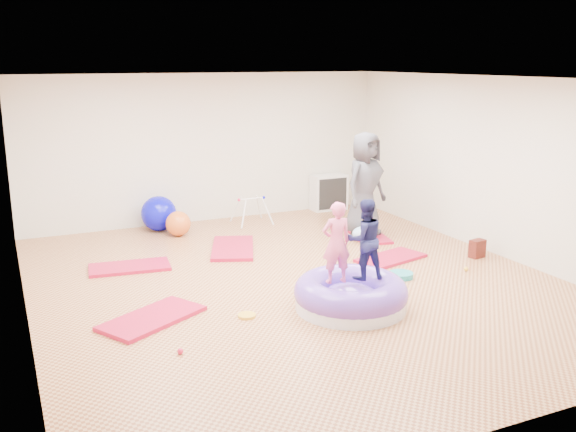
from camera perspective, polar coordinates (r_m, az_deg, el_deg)
name	(u,v)px	position (r m, az deg, el deg)	size (l,w,h in m)	color
room	(297,185)	(8.64, 0.83, 2.79)	(7.01, 8.01, 2.81)	tan
gym_mat_front_left	(152,318)	(7.95, -11.98, -8.88)	(1.25, 0.63, 0.05)	#C00830
gym_mat_mid_left	(130,267)	(9.89, -13.90, -4.43)	(1.18, 0.59, 0.05)	#C00830
gym_mat_center_back	(233,248)	(10.58, -4.93, -2.86)	(1.32, 0.66, 0.06)	#C00830
gym_mat_right	(391,258)	(10.16, 9.12, -3.71)	(1.11, 0.56, 0.05)	#C00830
gym_mat_rear_right	(369,236)	(11.37, 7.17, -1.76)	(1.07, 0.53, 0.04)	#C00830
inflatable_cushion	(351,295)	(8.11, 5.59, -7.03)	(1.43, 1.43, 0.45)	silver
child_pink	(336,239)	(7.82, 4.32, -2.02)	(0.37, 0.24, 1.02)	pink
child_navy	(365,235)	(8.00, 6.82, -1.72)	(0.50, 0.39, 1.02)	#1B1D4F
adult_caregiver	(365,184)	(11.17, 6.86, 2.84)	(0.88, 0.57, 1.80)	#404148
infant	(364,233)	(11.00, 6.79, -1.52)	(0.40, 0.40, 0.23)	#9CCDFF
ball_pit_balls	(343,275)	(9.26, 4.87, -5.27)	(4.64, 3.64, 0.07)	#DD1B45
exercise_ball_blue	(159,214)	(11.87, -11.41, 0.22)	(0.64, 0.64, 0.64)	#0908D2
exercise_ball_orange	(178,224)	(11.48, -9.73, -0.67)	(0.44, 0.44, 0.44)	#D66024
infant_play_gym	(252,207)	(12.08, -3.26, 0.83)	(0.67, 0.64, 0.51)	silver
cube_shelf	(329,192)	(13.29, 3.66, 2.12)	(0.73, 0.36, 0.73)	silver
balance_disc	(401,275)	(9.36, 10.00, -5.20)	(0.35, 0.35, 0.08)	teal
backpack	(477,249)	(10.54, 16.47, -2.80)	(0.25, 0.15, 0.29)	maroon
yellow_toy	(247,316)	(7.90, -3.68, -8.83)	(0.22, 0.22, 0.03)	gold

